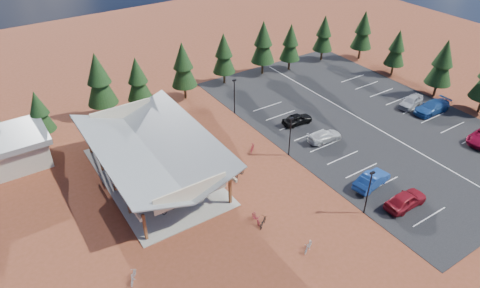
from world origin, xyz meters
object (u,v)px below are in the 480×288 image
(bike_6, at_px, (155,154))
(car_1, at_px, (372,180))
(trash_bin_1, at_px, (225,156))
(lamp_post_1, at_px, (290,134))
(bike_15, at_px, (252,148))
(bike_12, at_px, (263,222))
(bike_2, at_px, (127,170))
(bike_9, at_px, (133,276))
(car_3, at_px, (325,136))
(bike_4, at_px, (195,198))
(bike_16, at_px, (239,173))
(lamp_post_0, at_px, (369,190))
(bike_13, at_px, (308,246))
(car_4, at_px, (297,119))
(bike_5, at_px, (184,187))
(bike_0, at_px, (169,208))
(car_8, at_px, (411,101))
(bike_7, at_px, (151,138))
(trash_bin_0, at_px, (227,170))
(lamp_post_2, at_px, (234,94))
(car_0, at_px, (406,200))
(bike_3, at_px, (131,152))
(car_7, at_px, (432,107))
(bike_1, at_px, (155,193))
(bike_11, at_px, (256,218))
(bike_pavilion, at_px, (152,148))

(bike_6, relative_size, car_1, 0.35)
(trash_bin_1, xyz_separation_m, car_1, (10.57, -12.97, 0.39))
(lamp_post_1, xyz_separation_m, bike_15, (-3.22, 3.01, -2.48))
(lamp_post_1, height_order, bike_12, lamp_post_1)
(bike_2, distance_m, car_1, 26.84)
(bike_9, xyz_separation_m, car_3, (28.05, 7.13, 0.19))
(bike_4, relative_size, bike_16, 0.97)
(lamp_post_0, height_order, trash_bin_1, lamp_post_0)
(lamp_post_1, distance_m, bike_12, 12.59)
(bike_4, bearing_deg, car_3, -84.78)
(bike_13, height_order, car_3, car_3)
(lamp_post_0, height_order, car_4, lamp_post_0)
(bike_5, bearing_deg, bike_0, 129.96)
(car_1, bearing_deg, lamp_post_0, 115.83)
(car_8, bearing_deg, bike_7, -119.29)
(trash_bin_0, xyz_separation_m, bike_9, (-14.38, -8.27, 0.06))
(bike_5, xyz_separation_m, bike_9, (-8.80, -7.92, -0.12))
(lamp_post_2, bearing_deg, bike_9, -139.41)
(trash_bin_1, bearing_deg, bike_13, -93.90)
(lamp_post_0, relative_size, bike_13, 3.13)
(bike_13, height_order, car_8, car_8)
(car_0, xyz_separation_m, car_3, (1.50, 13.53, -0.18))
(bike_13, distance_m, car_0, 12.11)
(car_4, bearing_deg, bike_7, 74.30)
(bike_5, height_order, bike_15, bike_5)
(lamp_post_1, height_order, car_4, lamp_post_1)
(lamp_post_2, bearing_deg, bike_16, -120.45)
(bike_3, bearing_deg, car_7, -98.68)
(car_1, bearing_deg, car_4, -14.90)
(lamp_post_0, xyz_separation_m, trash_bin_1, (-6.79, 15.54, -2.53))
(car_0, bearing_deg, car_8, -53.66)
(trash_bin_1, bearing_deg, bike_4, -143.55)
(bike_5, relative_size, car_3, 0.39)
(bike_3, relative_size, bike_13, 1.01)
(car_4, bearing_deg, bike_2, 89.38)
(bike_1, relative_size, car_8, 0.39)
(trash_bin_0, xyz_separation_m, bike_13, (0.10, -13.77, 0.04))
(bike_11, relative_size, car_1, 0.36)
(trash_bin_0, height_order, bike_13, bike_13)
(bike_12, bearing_deg, bike_5, -10.72)
(bike_9, xyz_separation_m, car_8, (44.43, 7.08, 0.31))
(bike_6, distance_m, car_4, 19.30)
(bike_12, distance_m, car_3, 17.08)
(car_3, bearing_deg, trash_bin_1, 79.11)
(bike_12, xyz_separation_m, car_3, (15.18, 7.83, 0.25))
(bike_pavilion, relative_size, bike_12, 11.31)
(car_7, bearing_deg, bike_7, -110.35)
(trash_bin_0, relative_size, bike_2, 0.52)
(trash_bin_1, bearing_deg, bike_5, -157.67)
(lamp_post_1, distance_m, car_8, 22.16)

